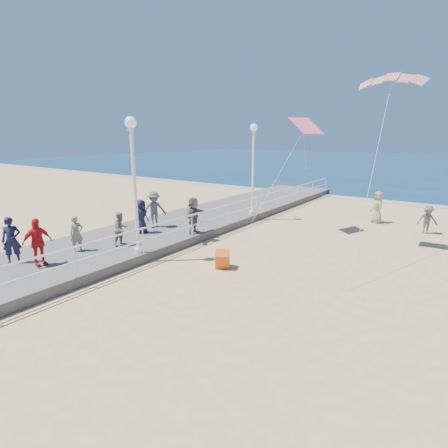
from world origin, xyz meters
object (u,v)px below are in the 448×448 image
Objects in this scene: spectator_6 at (77,234)px; beach_walker_a at (427,220)px; spectator_4 at (141,216)px; lamp_post_mid at (134,172)px; lamp_post_far at (253,160)px; spectator_2 at (154,210)px; spectator_5 at (194,215)px; spectator_0 at (12,240)px; spectator_3 at (37,242)px; box_kite at (223,261)px; beach_walker_c at (377,207)px; spectator_1 at (121,229)px.

spectator_6 is 0.97× the size of beach_walker_a.
lamp_post_mid is at bearing -141.63° from spectator_4.
lamp_post_far is 2.84× the size of spectator_2.
spectator_2 is 1.05× the size of spectator_5.
spectator_0 is 0.99× the size of spectator_3.
spectator_5 is 5.32m from spectator_6.
box_kite is (5.00, 4.51, -0.99)m from spectator_3.
lamp_post_far is 12.46m from spectator_3.
spectator_2 reaches higher than beach_walker_c.
box_kite is at bearing -50.29° from spectator_6.
spectator_4 is 14.73m from beach_walker_a.
spectator_4 is (0.31, -1.16, -0.11)m from spectator_2.
box_kite is (3.19, -7.58, -3.36)m from lamp_post_far.
spectator_0 is 1.20× the size of spectator_1.
box_kite is at bearing -104.76° from spectator_4.
beach_walker_a is (11.95, 15.13, -0.51)m from spectator_0.
spectator_1 is 0.88× the size of spectator_4.
beach_walker_c is at bearing 134.14° from beach_walker_a.
lamp_post_mid is 9.00m from lamp_post_far.
spectator_5 reaches higher than box_kite.
spectator_2 is 1.13× the size of spectator_4.
spectator_3 is 18.32m from beach_walker_a.
spectator_0 reaches higher than beach_walker_c.
spectator_0 is 0.93× the size of beach_walker_c.
spectator_2 is at bearing 17.34° from spectator_1.
lamp_post_far reaches higher than beach_walker_a.
lamp_post_far is at bearing 171.96° from beach_walker_a.
lamp_post_far is 7.60m from spectator_4.
spectator_1 is at bearing -14.59° from spectator_6.
lamp_post_mid is 8.87× the size of box_kite.
spectator_6 is at bearing -155.23° from beach_walker_a.
lamp_post_far reaches higher than spectator_4.
spectator_6 is at bearing -144.51° from spectator_2.
spectator_6 is (-2.18, -10.32, -2.52)m from lamp_post_far.
box_kite is (-5.88, -10.22, -0.46)m from beach_walker_a.
lamp_post_mid reaches higher than spectator_3.
spectator_0 reaches higher than spectator_1.
box_kite is (3.19, 1.42, -3.36)m from lamp_post_mid.
beach_walker_c is at bearing -46.02° from spectator_4.
spectator_2 is (-2.48, -5.71, -2.33)m from lamp_post_far.
spectator_3 is at bearing -155.28° from spectator_6.
spectator_1 is (-1.37, 0.26, -2.53)m from lamp_post_mid.
spectator_4 is 0.88× the size of beach_walker_c.
spectator_4 is at bearing 8.18° from spectator_3.
lamp_post_mid is 3.59m from spectator_6.
spectator_6 reaches higher than spectator_1.
spectator_0 is 7.87m from box_kite.
lamp_post_far is 3.21× the size of spectator_4.
spectator_4 reaches higher than spectator_6.
lamp_post_mid is at bearing -26.12° from spectator_3.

